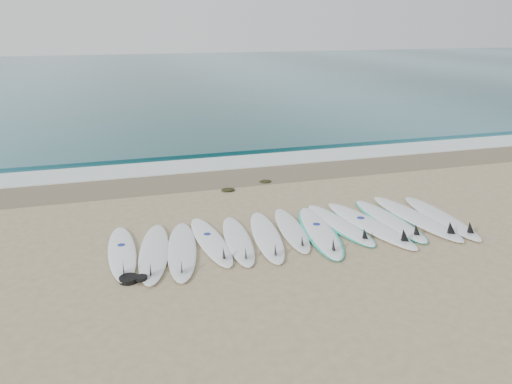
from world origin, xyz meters
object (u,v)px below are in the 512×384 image
object	(u,v)px
surfboard_0	(122,253)
surfboard_6	(292,230)
leash_coil	(132,279)
surfboard_12	(442,218)

from	to	relation	value
surfboard_0	surfboard_6	bearing A→B (deg)	2.21
surfboard_0	leash_coil	xyz separation A→B (m)	(0.11, -1.03, -0.01)
surfboard_0	surfboard_12	size ratio (longest dim) A/B	0.90
surfboard_12	leash_coil	size ratio (longest dim) A/B	5.91
surfboard_6	surfboard_12	world-z (taller)	surfboard_12
surfboard_0	leash_coil	bearing A→B (deg)	-83.57
surfboard_6	leash_coil	size ratio (longest dim) A/B	5.24
surfboard_0	surfboard_12	xyz separation A→B (m)	(6.73, -0.21, 0.01)
surfboard_0	leash_coil	size ratio (longest dim) A/B	5.35
surfboard_12	leash_coil	world-z (taller)	surfboard_12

